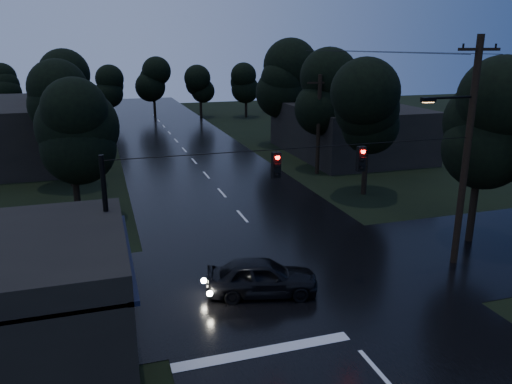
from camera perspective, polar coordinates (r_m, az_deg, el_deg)
main_road at (r=38.29m, az=-5.70°, el=1.90°), size 12.00×120.00×0.02m
cross_street at (r=21.97m, az=4.26°, el=-9.41°), size 60.00×9.00×0.02m
building_far_right at (r=46.26m, az=10.48°, el=7.02°), size 10.00×14.00×4.40m
building_far_left at (r=47.31m, az=-25.38°, el=6.28°), size 10.00×16.00×5.00m
utility_pole_main at (r=23.22m, az=22.81°, el=4.47°), size 3.50×0.30×10.00m
utility_pole_far at (r=38.18m, az=7.17°, el=7.76°), size 2.00×0.30×7.50m
anchor_pole_left at (r=18.52m, az=-16.52°, el=-5.03°), size 0.18×0.18×6.00m
span_signals at (r=19.55m, az=7.19°, el=3.55°), size 15.00×0.37×1.12m
tree_corner_near at (r=26.28m, az=24.58°, el=7.16°), size 4.48×4.48×9.44m
tree_left_a at (r=28.69m, az=-20.51°, el=6.75°), size 3.92×3.92×8.26m
tree_left_b at (r=36.59m, az=-21.02°, el=9.19°), size 4.20×4.20×8.85m
tree_left_c at (r=46.53m, az=-21.21°, el=10.97°), size 4.48×4.48×9.44m
tree_right_a at (r=32.99m, az=12.75°, el=9.18°), size 4.20×4.20×8.85m
tree_right_b at (r=40.28m, az=7.79°, el=11.22°), size 4.48×4.48×9.44m
tree_right_c at (r=49.67m, az=3.46°, el=12.73°), size 4.76×4.76×10.03m
car at (r=20.03m, az=0.69°, el=-9.66°), size 4.71×2.76×1.51m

